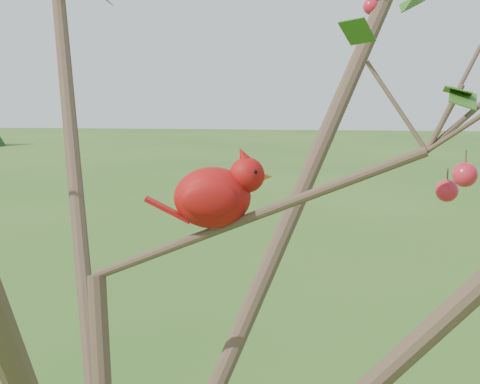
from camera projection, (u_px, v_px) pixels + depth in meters
The scene contains 3 objects.
crabapple_tree at pixel (111, 198), 1.12m from camera, with size 2.35×2.05×2.95m.
cardinal at pixel (217, 194), 1.21m from camera, with size 0.23×0.13×0.16m.
distant_trees at pixel (267, 116), 24.84m from camera, with size 42.41×9.28×3.05m.
Camera 1 is at (0.39, -1.10, 2.30)m, focal length 50.00 mm.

